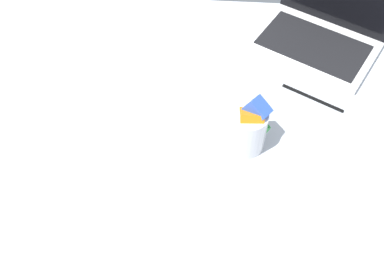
# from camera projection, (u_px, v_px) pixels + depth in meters

# --- Properties ---
(bed_mattress) EXTENTS (1.80, 1.40, 0.18)m
(bed_mattress) POSITION_uv_depth(u_px,v_px,m) (258.00, 214.00, 1.07)
(bed_mattress) COLOR #B7BCC6
(bed_mattress) RESTS_ON ground
(laptop) EXTENTS (0.40, 0.36, 0.23)m
(laptop) POSITION_uv_depth(u_px,v_px,m) (322.00, 30.00, 1.28)
(laptop) COLOR silver
(laptop) RESTS_ON bed_mattress
(snack_cup) EXTENTS (0.10, 0.10, 0.15)m
(snack_cup) POSITION_uv_depth(u_px,v_px,m) (248.00, 128.00, 1.04)
(snack_cup) COLOR silver
(snack_cup) RESTS_ON bed_mattress
(charger_cable) EXTENTS (0.15, 0.09, 0.01)m
(charger_cable) POSITION_uv_depth(u_px,v_px,m) (312.00, 98.00, 1.17)
(charger_cable) COLOR black
(charger_cable) RESTS_ON bed_mattress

